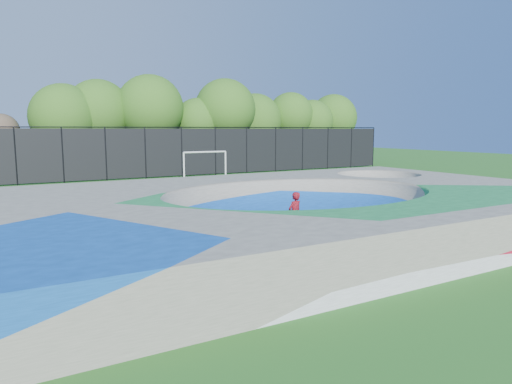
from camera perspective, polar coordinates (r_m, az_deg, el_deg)
ground at (r=17.93m, az=5.59°, el=-4.56°), size 120.00×120.00×0.00m
skate_deck at (r=17.78m, az=5.62°, el=-2.20°), size 22.00×14.00×1.50m
skater at (r=16.40m, az=4.87°, el=-2.82°), size 0.67×0.51×1.63m
skateboard at (r=16.57m, az=4.84°, el=-5.50°), size 0.81×0.35×0.05m
soccer_goal at (r=33.57m, az=-6.37°, el=3.92°), size 3.42×0.12×2.26m
fence at (r=36.75m, az=-13.67°, el=4.91°), size 48.09×0.09×4.04m
treeline at (r=42.27m, az=-13.21°, el=9.31°), size 52.03×7.88×8.57m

